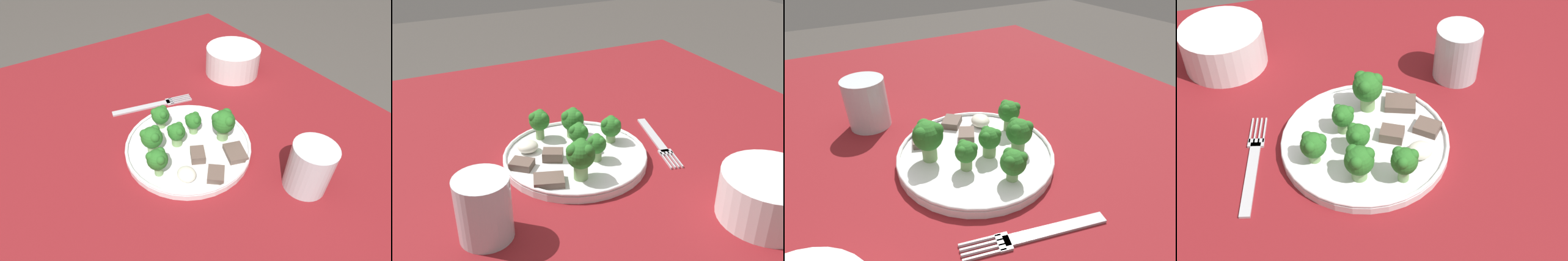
{
  "view_description": "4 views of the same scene",
  "coord_description": "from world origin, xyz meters",
  "views": [
    {
      "loc": [
        0.31,
        -0.18,
        1.14
      ],
      "look_at": [
        -0.07,
        0.07,
        0.73
      ],
      "focal_mm": 28.0,
      "sensor_mm": 36.0,
      "label": 1
    },
    {
      "loc": [
        0.22,
        0.66,
        1.12
      ],
      "look_at": [
        -0.08,
        0.05,
        0.76
      ],
      "focal_mm": 42.0,
      "sensor_mm": 36.0,
      "label": 2
    },
    {
      "loc": [
        -0.39,
        0.23,
        1.01
      ],
      "look_at": [
        -0.05,
        0.03,
        0.75
      ],
      "focal_mm": 28.0,
      "sensor_mm": 36.0,
      "label": 3
    },
    {
      "loc": [
        -0.19,
        -0.48,
        1.29
      ],
      "look_at": [
        -0.05,
        0.03,
        0.75
      ],
      "focal_mm": 50.0,
      "sensor_mm": 36.0,
      "label": 4
    }
  ],
  "objects": [
    {
      "name": "broccoli_floret_mid_cluster",
      "position": [
        -0.02,
        -0.04,
        0.75
      ],
      "size": [
        0.04,
        0.04,
        0.06
      ],
      "color": "#7FA866",
      "rests_on": "dinner_plate"
    },
    {
      "name": "broccoli_floret_center_left",
      "position": [
        -0.07,
        0.03,
        0.75
      ],
      "size": [
        0.03,
        0.03,
        0.05
      ],
      "color": "#7FA866",
      "rests_on": "dinner_plate"
    },
    {
      "name": "sauce_dollop",
      "position": [
        0.01,
        -0.0,
        0.73
      ],
      "size": [
        0.04,
        0.03,
        0.02
      ],
      "color": "silver",
      "rests_on": "dinner_plate"
    },
    {
      "name": "broccoli_floret_front_left",
      "position": [
        -0.13,
        0.03,
        0.75
      ],
      "size": [
        0.04,
        0.04,
        0.05
      ],
      "color": "#7FA866",
      "rests_on": "dinner_plate"
    },
    {
      "name": "fork",
      "position": [
        -0.22,
        0.05,
        0.71
      ],
      "size": [
        0.06,
        0.19,
        0.0
      ],
      "color": "#B2B2B7",
      "rests_on": "table"
    },
    {
      "name": "broccoli_floret_back_left",
      "position": [
        -0.03,
        0.11,
        0.76
      ],
      "size": [
        0.05,
        0.05,
        0.07
      ],
      "color": "#7FA866",
      "rests_on": "dinner_plate"
    },
    {
      "name": "meat_slice_rear_slice",
      "position": [
        0.02,
        0.11,
        0.72
      ],
      "size": [
        0.06,
        0.05,
        0.01
      ],
      "color": "brown",
      "rests_on": "dinner_plate"
    },
    {
      "name": "dinner_plate",
      "position": [
        -0.05,
        0.05,
        0.71
      ],
      "size": [
        0.25,
        0.25,
        0.02
      ],
      "color": "white",
      "rests_on": "table"
    },
    {
      "name": "meat_slice_middle_slice",
      "position": [
        0.04,
        0.04,
        0.72
      ],
      "size": [
        0.05,
        0.05,
        0.01
      ],
      "color": "brown",
      "rests_on": "dinner_plate"
    },
    {
      "name": "broccoli_floret_center_back",
      "position": [
        -0.08,
        -0.02,
        0.75
      ],
      "size": [
        0.04,
        0.04,
        0.05
      ],
      "color": "#7FA866",
      "rests_on": "dinner_plate"
    },
    {
      "name": "meat_slice_front_slice",
      "position": [
        -0.02,
        0.04,
        0.73
      ],
      "size": [
        0.04,
        0.04,
        0.02
      ],
      "color": "brown",
      "rests_on": "dinner_plate"
    },
    {
      "name": "drinking_glass",
      "position": [
        0.13,
        0.17,
        0.75
      ],
      "size": [
        0.07,
        0.07,
        0.09
      ],
      "color": "silver",
      "rests_on": "table"
    },
    {
      "name": "broccoli_floret_near_rim_left",
      "position": [
        -0.08,
        0.08,
        0.75
      ],
      "size": [
        0.03,
        0.03,
        0.05
      ],
      "color": "#7FA866",
      "rests_on": "dinner_plate"
    },
    {
      "name": "table",
      "position": [
        0.0,
        0.0,
        0.62
      ],
      "size": [
        1.21,
        0.98,
        0.71
      ],
      "color": "maroon",
      "rests_on": "ground_plane"
    }
  ]
}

